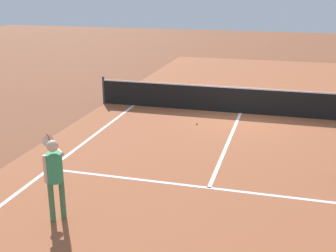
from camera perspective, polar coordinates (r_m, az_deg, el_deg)
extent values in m
plane|color=brown|center=(16.19, 9.39, 1.66)|extent=(60.00, 60.00, 0.00)
cube|color=#9E5433|center=(16.19, 9.39, 1.66)|extent=(10.62, 24.40, 0.00)
cube|color=white|center=(11.95, -14.09, -4.59)|extent=(0.10, 11.89, 0.01)
cube|color=white|center=(10.24, 5.34, -8.00)|extent=(8.22, 0.10, 0.01)
cube|color=white|center=(13.16, 7.83, -2.08)|extent=(0.10, 6.40, 0.01)
cylinder|color=#33383D|center=(17.40, -8.36, 4.66)|extent=(0.09, 0.09, 1.07)
cube|color=black|center=(16.07, 9.47, 3.21)|extent=(10.71, 0.02, 0.91)
cube|color=white|center=(15.96, 9.56, 4.88)|extent=(10.71, 0.03, 0.05)
cylinder|color=#3F7247|center=(9.00, -14.88, -9.51)|extent=(0.11, 0.11, 0.83)
cylinder|color=#3F7247|center=(9.05, -13.54, -9.23)|extent=(0.11, 0.11, 0.83)
cylinder|color=#338C59|center=(8.73, -14.56, -5.26)|extent=(0.32, 0.32, 0.58)
sphere|color=beige|center=(8.57, -14.79, -2.53)|extent=(0.23, 0.23, 0.23)
cylinder|color=beige|center=(8.69, -15.63, -5.41)|extent=(0.08, 0.08, 0.56)
cylinder|color=beige|center=(8.94, -14.18, -3.02)|extent=(0.46, 0.44, 0.08)
cylinder|color=black|center=(9.29, -14.92, -2.28)|extent=(0.18, 0.17, 0.03)
torus|color=red|center=(9.51, -15.34, -1.84)|extent=(0.22, 0.21, 0.28)
cylinder|color=silver|center=(9.51, -15.34, -1.84)|extent=(0.17, 0.18, 0.25)
sphere|color=#CCE033|center=(14.70, 3.75, 0.33)|extent=(0.07, 0.07, 0.07)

